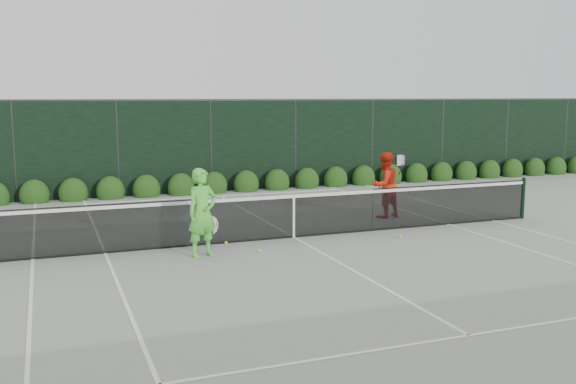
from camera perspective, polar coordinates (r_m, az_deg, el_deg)
name	(u,v)px	position (r m, az deg, el deg)	size (l,w,h in m)	color
ground	(294,238)	(14.49, 0.51, -4.07)	(80.00, 80.00, 0.00)	gray
tennis_net	(293,215)	(14.38, 0.42, -2.01)	(12.90, 0.10, 1.07)	black
player_woman	(202,213)	(12.76, -7.63, -1.85)	(0.75, 0.60, 1.77)	#57D83F
player_man	(385,185)	(16.93, 8.58, 0.63)	(0.97, 0.84, 1.72)	red
court_lines	(294,237)	(14.49, 0.51, -4.05)	(11.03, 23.83, 0.01)	white
windscreen_fence	(348,187)	(11.78, 5.35, 0.44)	(32.00, 21.07, 3.06)	black
hedge_row	(214,186)	(21.17, -6.58, 0.54)	(31.66, 0.65, 0.94)	#123A0F
tennis_balls	(338,236)	(14.54, 4.44, -3.92)	(4.61, 1.34, 0.07)	#DBF536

